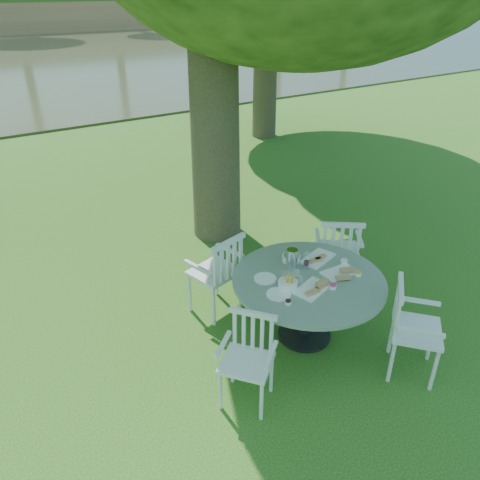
% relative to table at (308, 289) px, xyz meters
% --- Properties ---
extents(ground, '(140.00, 140.00, 0.00)m').
position_rel_table_xyz_m(ground, '(-0.26, 0.67, -0.61)').
color(ground, '#1A430E').
rests_on(ground, ground).
extents(table, '(1.54, 1.54, 0.73)m').
position_rel_table_xyz_m(table, '(0.00, 0.00, 0.00)').
color(table, black).
rests_on(table, ground).
extents(chair_ne, '(0.67, 0.66, 0.97)m').
position_rel_table_xyz_m(chair_ne, '(0.87, 0.47, -0.04)').
color(chair_ne, silver).
rests_on(chair_ne, ground).
extents(chair_nw, '(0.60, 0.58, 0.98)m').
position_rel_table_xyz_m(chair_nw, '(-0.54, 0.83, -0.03)').
color(chair_nw, silver).
rests_on(chair_nw, ground).
extents(chair_sw, '(0.58, 0.59, 0.85)m').
position_rel_table_xyz_m(chair_sw, '(-0.94, -0.34, -0.11)').
color(chair_sw, silver).
rests_on(chair_sw, ground).
extents(chair_se, '(0.66, 0.65, 0.95)m').
position_rel_table_xyz_m(chair_se, '(0.47, -0.87, -0.05)').
color(chair_se, silver).
rests_on(chair_se, ground).
extents(tableware, '(1.09, 0.80, 0.23)m').
position_rel_table_xyz_m(tableware, '(-0.02, 0.12, 0.17)').
color(tableware, white).
rests_on(tableware, table).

